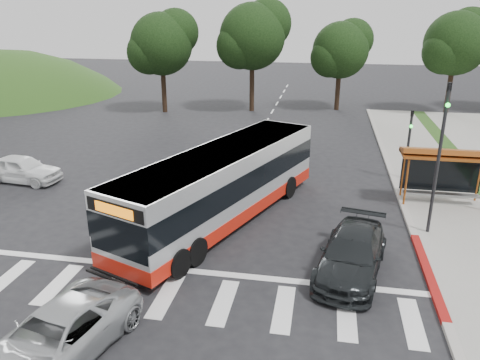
% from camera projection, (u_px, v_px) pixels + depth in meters
% --- Properties ---
extents(ground, '(140.00, 140.00, 0.00)m').
position_uv_depth(ground, '(203.00, 231.00, 20.47)').
color(ground, black).
rests_on(ground, ground).
extents(sidewalk_east, '(4.00, 40.00, 0.12)m').
position_uv_depth(sidewalk_east, '(431.00, 183.00, 25.97)').
color(sidewalk_east, gray).
rests_on(sidewalk_east, ground).
extents(curb_east, '(0.30, 40.00, 0.15)m').
position_uv_depth(curb_east, '(394.00, 181.00, 26.30)').
color(curb_east, '#9E9991').
rests_on(curb_east, ground).
extents(curb_east_red, '(0.32, 6.00, 0.15)m').
position_uv_depth(curb_east_red, '(428.00, 273.00, 17.07)').
color(curb_east_red, maroon).
rests_on(curb_east_red, ground).
extents(crosswalk_ladder, '(18.00, 2.60, 0.01)m').
position_uv_depth(crosswalk_ladder, '(166.00, 296.00, 15.85)').
color(crosswalk_ladder, silver).
rests_on(crosswalk_ladder, ground).
extents(bus_shelter, '(4.20, 1.60, 2.86)m').
position_uv_depth(bus_shelter, '(446.00, 159.00, 22.54)').
color(bus_shelter, '#A4501B').
rests_on(bus_shelter, sidewalk_east).
extents(traffic_signal_ne_tall, '(0.18, 0.37, 6.50)m').
position_uv_depth(traffic_signal_ne_tall, '(440.00, 148.00, 18.89)').
color(traffic_signal_ne_tall, black).
rests_on(traffic_signal_ne_tall, ground).
extents(traffic_signal_ne_short, '(0.18, 0.37, 4.00)m').
position_uv_depth(traffic_signal_ne_short, '(409.00, 138.00, 25.83)').
color(traffic_signal_ne_short, black).
rests_on(traffic_signal_ne_short, ground).
extents(tree_ne_a, '(6.16, 5.74, 9.30)m').
position_uv_depth(tree_ne_a, '(457.00, 42.00, 41.47)').
color(tree_ne_a, black).
rests_on(tree_ne_a, parking_lot).
extents(tree_north_a, '(6.60, 6.15, 10.17)m').
position_uv_depth(tree_north_a, '(253.00, 35.00, 42.49)').
color(tree_north_a, black).
rests_on(tree_north_a, ground).
extents(tree_north_b, '(5.72, 5.33, 8.43)m').
position_uv_depth(tree_north_b, '(341.00, 49.00, 43.41)').
color(tree_north_b, black).
rests_on(tree_north_b, ground).
extents(tree_north_c, '(6.16, 5.74, 9.30)m').
position_uv_depth(tree_north_c, '(162.00, 43.00, 42.22)').
color(tree_north_c, black).
rests_on(tree_north_c, ground).
extents(transit_bus, '(7.25, 13.00, 3.32)m').
position_uv_depth(transit_bus, '(223.00, 186.00, 20.99)').
color(transit_bus, '#B8BABD').
rests_on(transit_bus, ground).
extents(pedestrian, '(0.74, 0.65, 1.72)m').
position_uv_depth(pedestrian, '(178.00, 247.00, 17.29)').
color(pedestrian, silver).
rests_on(pedestrian, ground).
extents(dark_sedan, '(3.14, 5.56, 1.52)m').
position_uv_depth(dark_sedan, '(352.00, 254.00, 17.03)').
color(dark_sedan, black).
rests_on(dark_sedan, ground).
extents(silver_suv_south, '(3.57, 5.67, 1.46)m').
position_uv_depth(silver_suv_south, '(56.00, 337.00, 12.78)').
color(silver_suv_south, '#B7BABC').
rests_on(silver_suv_south, ground).
extents(west_car_white, '(4.60, 2.20, 1.51)m').
position_uv_depth(west_car_white, '(22.00, 169.00, 26.13)').
color(west_car_white, white).
rests_on(west_car_white, ground).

